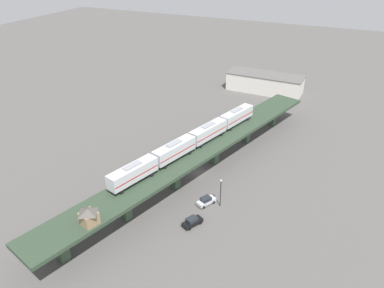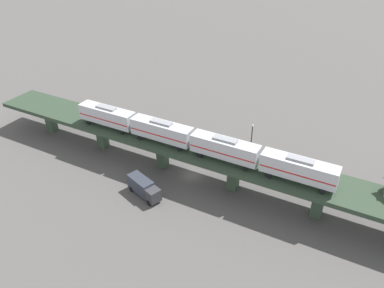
# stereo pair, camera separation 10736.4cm
# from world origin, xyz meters

# --- Properties ---
(ground_plane) EXTENTS (400.00, 400.00, 0.00)m
(ground_plane) POSITION_xyz_m (0.00, 0.00, 0.00)
(ground_plane) COLOR #514F4C
(elevated_viaduct) EXTENTS (33.24, 90.79, 6.53)m
(elevated_viaduct) POSITION_xyz_m (-0.04, -0.15, 5.63)
(elevated_viaduct) COLOR #2C3D2C
(elevated_viaduct) RESTS_ON ground
(subway_train) EXTENTS (16.31, 48.67, 4.45)m
(subway_train) POSITION_xyz_m (-1.57, -0.40, 9.07)
(subway_train) COLOR silver
(subway_train) RESTS_ON elevated_viaduct
(signal_hut) EXTENTS (3.98, 3.98, 3.40)m
(signal_hut) POSITION_xyz_m (-6.88, -32.97, 8.33)
(signal_hut) COLOR #8C7251
(signal_hut) RESTS_ON elevated_viaduct
(street_car_silver) EXTENTS (3.62, 4.74, 1.89)m
(street_car_silver) POSITION_xyz_m (6.82, -11.10, 0.94)
(street_car_silver) COLOR #B7BABF
(street_car_silver) RESTS_ON ground
(street_car_black) EXTENTS (3.56, 4.74, 1.89)m
(street_car_black) POSITION_xyz_m (6.94, -18.67, 0.94)
(street_car_black) COLOR black
(street_car_black) RESTS_ON ground
(delivery_truck) EXTENTS (5.97, 7.19, 3.20)m
(delivery_truck) POSITION_xyz_m (-7.68, 6.99, 1.76)
(delivery_truck) COLOR #333338
(delivery_truck) RESTS_ON ground
(street_lamp) EXTENTS (0.44, 0.44, 6.94)m
(street_lamp) POSITION_xyz_m (9.84, -10.33, 4.11)
(street_lamp) COLOR black
(street_lamp) RESTS_ON ground
(warehouse_building) EXTENTS (28.81, 10.92, 6.80)m
(warehouse_building) POSITION_xyz_m (-0.28, 63.45, 3.41)
(warehouse_building) COLOR beige
(warehouse_building) RESTS_ON ground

